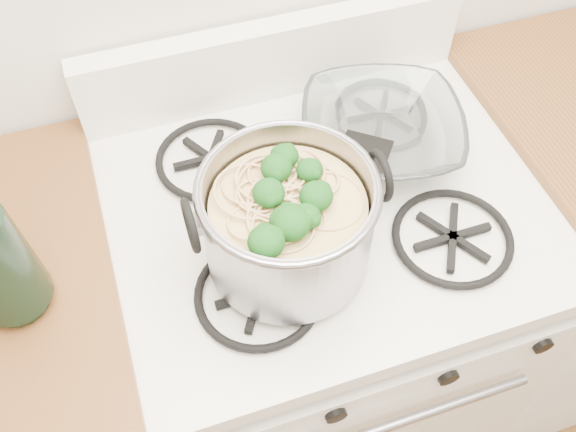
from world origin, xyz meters
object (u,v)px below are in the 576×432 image
Objects in this scene: gas_range at (317,324)px; stock_pot at (288,223)px; glass_bowl at (380,139)px; spatula at (363,155)px.

stock_pot is (-0.10, -0.10, 0.57)m from gas_range.
stock_pot is 0.30m from glass_bowl.
spatula is at bearing -151.51° from glass_bowl.
spatula is at bearing 38.38° from stock_pot.
stock_pot is at bearing -103.45° from spatula.
stock_pot reaches higher than glass_bowl.
glass_bowl is (0.13, 0.08, 0.50)m from gas_range.
gas_range is at bearing -109.94° from spatula.
spatula is at bearing 31.89° from gas_range.
spatula is 2.67× the size of glass_bowl.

